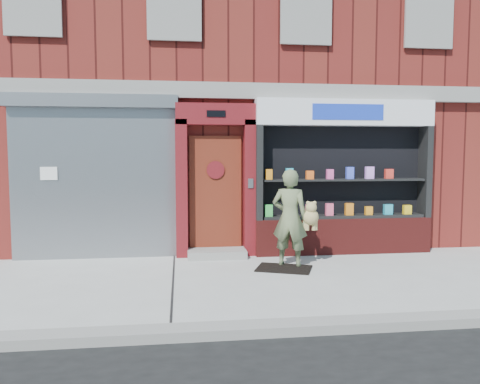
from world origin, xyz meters
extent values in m
plane|color=#9E9E99|center=(0.00, 0.00, 0.00)|extent=(80.00, 80.00, 0.00)
cube|color=gray|center=(0.00, -2.15, 0.06)|extent=(60.00, 0.30, 0.12)
cube|color=maroon|center=(0.00, 6.00, 4.00)|extent=(12.00, 8.00, 8.00)
cube|color=gray|center=(0.00, 1.92, 3.15)|extent=(12.00, 0.16, 0.30)
cube|color=black|center=(-1.50, 1.97, 4.80)|extent=(0.90, 0.06, 1.40)
cube|color=black|center=(1.00, 1.97, 4.80)|extent=(0.90, 0.06, 1.40)
cube|color=gray|center=(1.00, 1.93, 4.80)|extent=(1.00, 0.06, 1.50)
cube|color=black|center=(3.50, 1.97, 4.80)|extent=(0.90, 0.06, 1.40)
cube|color=gray|center=(3.50, 1.93, 4.80)|extent=(1.00, 0.06, 1.50)
cube|color=gray|center=(-3.00, 1.94, 1.40)|extent=(3.00, 0.10, 2.80)
cube|color=slate|center=(-3.00, 1.88, 2.92)|extent=(3.10, 0.30, 0.24)
cube|color=white|center=(-3.80, 1.88, 1.60)|extent=(0.30, 0.01, 0.24)
cube|color=#5A0F14|center=(-1.40, 1.86, 1.30)|extent=(0.22, 0.28, 2.60)
cube|color=#5A0F14|center=(-0.10, 1.86, 1.30)|extent=(0.22, 0.28, 2.60)
cube|color=#5A0F14|center=(-0.75, 1.86, 2.70)|extent=(1.50, 0.28, 0.40)
cube|color=black|center=(-0.75, 1.71, 2.70)|extent=(0.35, 0.01, 0.12)
cube|color=#601F11|center=(-0.75, 1.97, 1.20)|extent=(1.00, 0.06, 2.20)
cylinder|color=black|center=(-0.75, 1.93, 1.65)|extent=(0.28, 0.02, 0.28)
cylinder|color=#5A0F14|center=(-0.75, 1.92, 1.65)|extent=(0.34, 0.02, 0.34)
cube|color=gray|center=(-0.75, 1.70, 0.07)|extent=(1.10, 0.55, 0.15)
cube|color=slate|center=(-0.10, 1.71, 1.40)|extent=(0.10, 0.02, 0.18)
cube|color=maroon|center=(1.75, 1.80, 0.35)|extent=(3.50, 0.40, 0.70)
cube|color=black|center=(0.06, 1.80, 1.60)|extent=(0.12, 0.40, 1.80)
cube|color=black|center=(3.44, 1.80, 1.60)|extent=(0.12, 0.40, 1.80)
cube|color=black|center=(1.75, 1.99, 1.60)|extent=(3.30, 0.03, 1.80)
cube|color=black|center=(1.75, 1.80, 0.73)|extent=(3.20, 0.36, 0.06)
cube|color=black|center=(1.75, 1.80, 1.45)|extent=(3.20, 0.36, 0.04)
cube|color=white|center=(1.75, 1.80, 2.75)|extent=(3.50, 0.40, 0.50)
cube|color=#1732AE|center=(1.75, 1.59, 2.75)|extent=(1.40, 0.01, 0.30)
cube|color=green|center=(0.25, 1.72, 0.87)|extent=(0.14, 0.09, 0.23)
cube|color=#FFF11A|center=(0.65, 1.72, 0.87)|extent=(0.16, 0.09, 0.23)
cube|color=#FB538D|center=(1.05, 1.72, 0.87)|extent=(0.14, 0.09, 0.22)
cube|color=#E94D72|center=(1.45, 1.72, 0.88)|extent=(0.14, 0.09, 0.24)
cube|color=orange|center=(1.85, 1.72, 0.88)|extent=(0.15, 0.09, 0.24)
cube|color=orange|center=(2.25, 1.72, 0.84)|extent=(0.14, 0.09, 0.17)
cube|color=teal|center=(2.65, 1.72, 0.86)|extent=(0.17, 0.09, 0.20)
cube|color=yellow|center=(3.05, 1.72, 0.85)|extent=(0.16, 0.09, 0.18)
cube|color=orange|center=(0.25, 1.72, 1.57)|extent=(0.12, 0.09, 0.20)
cube|color=#28AFC9|center=(0.65, 1.72, 1.58)|extent=(0.14, 0.09, 0.21)
cube|color=#FF611A|center=(1.05, 1.72, 1.55)|extent=(0.14, 0.09, 0.16)
cube|color=#E44C97|center=(1.45, 1.72, 1.57)|extent=(0.13, 0.09, 0.19)
cube|color=blue|center=(1.85, 1.72, 1.59)|extent=(0.14, 0.09, 0.23)
cube|color=#D68AF9|center=(2.25, 1.72, 1.59)|extent=(0.16, 0.09, 0.24)
cube|color=red|center=(2.65, 1.72, 1.57)|extent=(0.16, 0.09, 0.19)
imported|color=#606D48|center=(0.46, 0.86, 0.85)|extent=(0.73, 0.63, 1.70)
sphere|color=tan|center=(0.81, 0.81, 0.86)|extent=(0.29, 0.29, 0.29)
sphere|color=tan|center=(0.81, 0.76, 1.04)|extent=(0.19, 0.19, 0.19)
sphere|color=tan|center=(0.75, 0.76, 1.11)|extent=(0.07, 0.07, 0.07)
sphere|color=tan|center=(0.87, 0.76, 1.11)|extent=(0.07, 0.07, 0.07)
cylinder|color=tan|center=(0.71, 0.81, 0.72)|extent=(0.07, 0.07, 0.17)
cylinder|color=tan|center=(0.91, 0.81, 0.72)|extent=(0.07, 0.07, 0.17)
cylinder|color=tan|center=(0.75, 0.79, 0.72)|extent=(0.07, 0.07, 0.17)
cylinder|color=tan|center=(0.87, 0.79, 0.72)|extent=(0.07, 0.07, 0.17)
cube|color=black|center=(0.32, 0.65, 0.01)|extent=(1.08, 0.92, 0.02)
camera|label=1|loc=(-1.42, -7.01, 1.96)|focal=35.00mm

